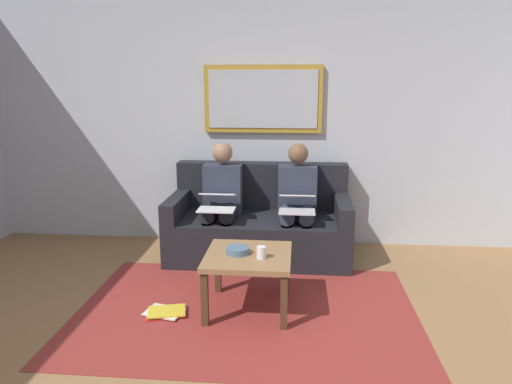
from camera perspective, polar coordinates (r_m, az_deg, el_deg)
wall_rear at (r=5.12m, az=0.91°, el=8.32°), size 6.00×0.12×2.60m
area_rug at (r=3.78m, az=-1.19°, el=-14.10°), size 2.60×1.80×0.01m
couch at (r=4.83m, az=0.44°, el=-3.92°), size 1.78×0.90×0.90m
framed_mirror at (r=5.01m, az=0.84°, el=11.08°), size 1.23×0.05×0.69m
coffee_table at (r=3.66m, az=-0.95°, el=-8.39°), size 0.65×0.65×0.45m
cup at (r=3.54m, az=0.64°, el=-7.26°), size 0.07×0.07×0.09m
bowl at (r=3.64m, az=-2.21°, el=-7.03°), size 0.18×0.18×0.05m
person_left at (r=4.67m, az=4.96°, el=-0.81°), size 0.38×0.58×1.14m
laptop_silver at (r=4.43m, az=4.95°, el=-1.32°), size 0.33×0.36×0.15m
person_right at (r=4.73m, az=-4.14°, el=-0.61°), size 0.38×0.58×1.14m
laptop_white at (r=4.49m, az=-4.64°, el=-1.11°), size 0.34×0.35×0.15m
magazine_stack at (r=3.79m, az=-10.85°, el=-13.97°), size 0.34×0.27×0.03m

